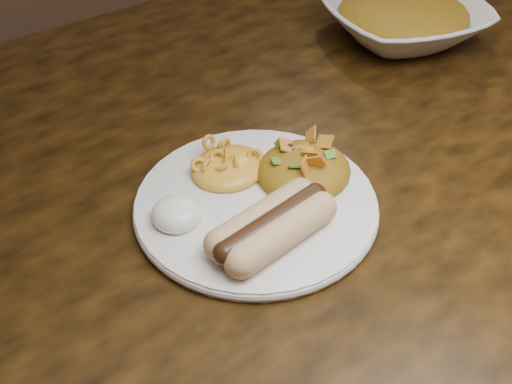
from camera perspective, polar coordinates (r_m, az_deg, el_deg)
table at (r=0.79m, az=2.12°, el=-0.24°), size 1.60×0.90×0.75m
plate at (r=0.63m, az=0.00°, el=-1.15°), size 0.27×0.27×0.01m
hotdog at (r=0.57m, az=1.56°, el=-3.14°), size 0.12×0.07×0.03m
mac_and_cheese at (r=0.65m, az=-2.64°, el=3.17°), size 0.10×0.09×0.03m
sour_cream at (r=0.59m, az=-7.63°, el=-1.55°), size 0.06×0.06×0.03m
taco_salad at (r=0.64m, az=4.62°, el=2.82°), size 0.10×0.10×0.05m
fork at (r=0.64m, az=-2.37°, el=-0.55°), size 0.02×0.13×0.00m
serving_bowl at (r=0.97m, az=13.76°, el=15.66°), size 0.29×0.29×0.06m
bowl_filling at (r=0.96m, az=13.97°, el=16.79°), size 0.23×0.23×0.05m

